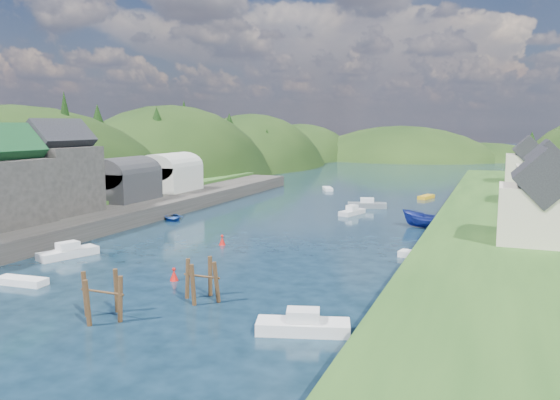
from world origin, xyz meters
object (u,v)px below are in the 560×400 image
at_px(channel_buoy_near, 174,275).
at_px(channel_buoy_far, 222,241).
at_px(piling_cluster_far, 202,284).
at_px(piling_cluster_near, 103,300).

xyz_separation_m(channel_buoy_near, channel_buoy_far, (-2.58, 13.28, 0.00)).
bearing_deg(channel_buoy_near, channel_buoy_far, 100.98).
relative_size(piling_cluster_far, channel_buoy_near, 3.27).
distance_m(channel_buoy_near, channel_buoy_far, 13.53).
distance_m(piling_cluster_near, piling_cluster_far, 7.12).
distance_m(piling_cluster_near, channel_buoy_near, 9.36).
xyz_separation_m(piling_cluster_far, channel_buoy_far, (-7.24, 16.78, -0.75)).
height_order(channel_buoy_near, channel_buoy_far, same).
bearing_deg(piling_cluster_near, channel_buoy_near, 93.35).
xyz_separation_m(piling_cluster_far, channel_buoy_near, (-4.66, 3.50, -0.75)).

